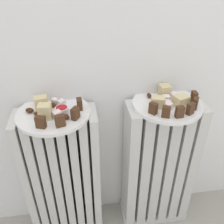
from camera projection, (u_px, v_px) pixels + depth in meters
The scene contains 35 objects.
radiator_left at pixel (64, 179), 1.00m from camera, with size 0.30×0.13×0.61m.
radiator_right at pixel (158, 168), 1.05m from camera, with size 0.30×0.13×0.61m.
plate_left at pixel (54, 113), 0.82m from camera, with size 0.25×0.25×0.01m, color white.
plate_right at pixel (167, 104), 0.87m from camera, with size 0.25×0.25×0.01m, color white.
dark_cake_slice_left_0 at pixel (41, 122), 0.74m from camera, with size 0.03×0.02×0.04m, color #472B19.
dark_cake_slice_left_1 at pixel (60, 121), 0.74m from camera, with size 0.03×0.02×0.04m, color #472B19.
dark_cake_slice_left_2 at pixel (75, 113), 0.78m from camera, with size 0.03×0.02×0.04m, color #472B19.
dark_cake_slice_left_3 at pixel (80, 104), 0.83m from camera, with size 0.03×0.02×0.04m, color #472B19.
marble_cake_slice_left_0 at pixel (45, 112), 0.78m from camera, with size 0.04×0.03×0.05m, color beige.
marble_cake_slice_left_1 at pixel (41, 102), 0.83m from camera, with size 0.04×0.03×0.04m, color beige.
turkish_delight_left_0 at pixel (55, 101), 0.86m from camera, with size 0.02×0.02×0.02m, color white.
turkish_delight_left_1 at pixel (61, 103), 0.85m from camera, with size 0.02×0.02×0.02m, color white.
turkish_delight_left_2 at pixel (57, 115), 0.78m from camera, with size 0.03×0.03×0.03m, color white.
medjool_date_left_0 at pixel (53, 105), 0.84m from camera, with size 0.02×0.02×0.02m, color #3D1E0F.
medjool_date_left_1 at pixel (37, 114), 0.80m from camera, with size 0.03×0.02×0.01m, color #3D1E0F.
medjool_date_left_2 at pixel (66, 117), 0.78m from camera, with size 0.03×0.02×0.02m, color #3D1E0F.
medjool_date_left_3 at pixel (30, 110), 0.81m from camera, with size 0.03×0.02×0.02m, color #3D1E0F.
jam_bowl_left at pixel (62, 110), 0.81m from camera, with size 0.04×0.04×0.02m.
dark_cake_slice_right_0 at pixel (153, 108), 0.80m from camera, with size 0.03×0.02×0.04m, color #472B19.
dark_cake_slice_right_1 at pixel (166, 112), 0.78m from camera, with size 0.03×0.02×0.04m, color #472B19.
dark_cake_slice_right_2 at pixel (180, 112), 0.78m from camera, with size 0.03×0.02×0.04m, color #472B19.
dark_cake_slice_right_3 at pixel (190, 109), 0.80m from camera, with size 0.03×0.02×0.04m, color #472B19.
dark_cake_slice_right_4 at pixel (195, 103), 0.83m from camera, with size 0.03×0.02×0.04m, color #472B19.
dark_cake_slice_right_5 at pixel (194, 97), 0.86m from camera, with size 0.03×0.02×0.04m, color #472B19.
marble_cake_slice_right_0 at pixel (165, 91), 0.90m from camera, with size 0.04×0.04×0.04m, color beige.
marble_cake_slice_right_1 at pixel (158, 102), 0.84m from camera, with size 0.04×0.03×0.04m, color beige.
marble_cake_slice_right_2 at pixel (181, 101), 0.85m from camera, with size 0.05×0.04×0.04m, color beige.
turkish_delight_right_0 at pixel (166, 99), 0.87m from camera, with size 0.02×0.02×0.02m, color white.
turkish_delight_right_1 at pixel (173, 95), 0.89m from camera, with size 0.02×0.02×0.02m, color white.
turkish_delight_right_2 at pixel (168, 103), 0.85m from camera, with size 0.02×0.02×0.02m, color white.
turkish_delight_right_3 at pixel (168, 106), 0.83m from camera, with size 0.02×0.02×0.02m, color white.
medjool_date_right_0 at pixel (185, 97), 0.89m from camera, with size 0.03×0.02×0.02m, color #3D1E0F.
medjool_date_right_1 at pixel (149, 95), 0.90m from camera, with size 0.03×0.01×0.02m, color #3D1E0F.
medjool_date_right_2 at pixel (159, 98), 0.89m from camera, with size 0.02×0.02×0.01m, color #3D1E0F.
fork at pixel (47, 115), 0.80m from camera, with size 0.02×0.10×0.00m.
Camera 1 is at (-0.11, -0.43, 1.07)m, focal length 39.53 mm.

